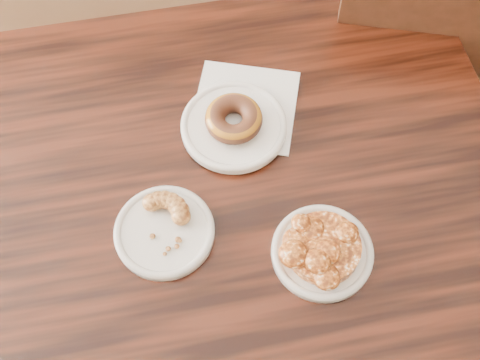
# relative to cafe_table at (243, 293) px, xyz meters

# --- Properties ---
(floor) EXTENTS (5.00, 5.00, 0.00)m
(floor) POSITION_rel_cafe_table_xyz_m (-0.20, 0.16, -0.38)
(floor) COLOR black
(floor) RESTS_ON ground
(cafe_table) EXTENTS (1.15, 1.15, 0.75)m
(cafe_table) POSITION_rel_cafe_table_xyz_m (0.00, 0.00, 0.00)
(cafe_table) COLOR black
(cafe_table) RESTS_ON floor
(chair_far) EXTENTS (0.50, 0.50, 0.90)m
(chair_far) POSITION_rel_cafe_table_xyz_m (0.36, 0.63, 0.08)
(chair_far) COLOR black
(chair_far) RESTS_ON floor
(napkin) EXTENTS (0.18, 0.18, 0.00)m
(napkin) POSITION_rel_cafe_table_xyz_m (-0.02, 0.21, 0.38)
(napkin) COLOR white
(napkin) RESTS_ON cafe_table
(plate_donut) EXTENTS (0.18, 0.18, 0.01)m
(plate_donut) POSITION_rel_cafe_table_xyz_m (-0.04, 0.16, 0.39)
(plate_donut) COLOR white
(plate_donut) RESTS_ON napkin
(plate_cruller) EXTENTS (0.15, 0.15, 0.01)m
(plate_cruller) POSITION_rel_cafe_table_xyz_m (-0.12, -0.04, 0.38)
(plate_cruller) COLOR silver
(plate_cruller) RESTS_ON cafe_table
(plate_fritter) EXTENTS (0.15, 0.15, 0.01)m
(plate_fritter) POSITION_rel_cafe_table_xyz_m (0.12, -0.04, 0.38)
(plate_fritter) COLOR silver
(plate_fritter) RESTS_ON cafe_table
(glazed_donut) EXTENTS (0.09, 0.09, 0.03)m
(glazed_donut) POSITION_rel_cafe_table_xyz_m (-0.04, 0.16, 0.41)
(glazed_donut) COLOR #9A5D16
(glazed_donut) RESTS_ON plate_donut
(apple_fritter) EXTENTS (0.15, 0.15, 0.04)m
(apple_fritter) POSITION_rel_cafe_table_xyz_m (0.12, -0.04, 0.40)
(apple_fritter) COLOR #441907
(apple_fritter) RESTS_ON plate_fritter
(cruller_fragment) EXTENTS (0.10, 0.10, 0.03)m
(cruller_fragment) POSITION_rel_cafe_table_xyz_m (-0.12, -0.04, 0.40)
(cruller_fragment) COLOR #5B2D12
(cruller_fragment) RESTS_ON plate_cruller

